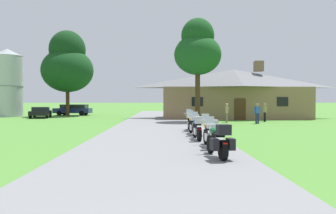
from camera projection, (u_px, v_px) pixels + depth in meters
ground_plane at (158, 130)px, 22.15m from camera, size 500.00×500.00×0.00m
asphalt_driveway at (158, 132)px, 20.15m from camera, size 6.40×80.00×0.06m
motorcycle_green_nearest_to_camera at (219, 141)px, 11.02m from camera, size 0.89×2.08×1.30m
motorcycle_orange_second_in_row at (209, 133)px, 13.59m from camera, size 0.66×2.08×1.30m
motorcycle_blue_third_in_row at (197, 128)px, 16.20m from camera, size 0.66×2.08×1.30m
motorcycle_yellow_fourth_in_row at (193, 124)px, 18.60m from camera, size 0.66×2.08×1.30m
motorcycle_black_farthest_in_row at (190, 121)px, 21.17m from camera, size 0.66×2.08×1.30m
stone_lodge at (233, 93)px, 36.49m from camera, size 15.83×6.52×6.12m
bystander_tan_shirt_near_lodge at (265, 111)px, 30.81m from camera, size 0.25×0.55×1.69m
bystander_tan_shirt_beside_signpost at (227, 112)px, 29.48m from camera, size 0.32×0.53×1.67m
bystander_blue_shirt_by_tree at (257, 112)px, 28.06m from camera, size 0.54×0.28×1.69m
tree_by_lodge_front at (198, 50)px, 30.21m from camera, size 4.16×4.16×9.17m
tree_left_far at (67, 64)px, 41.70m from camera, size 6.24×6.24×10.42m
metal_silo_distant at (8, 83)px, 40.47m from camera, size 3.47×3.47×8.02m
parked_navy_suv_far_left at (73, 109)px, 43.63m from camera, size 4.73×2.20×1.40m
parked_black_sedan_far_left at (41, 112)px, 37.54m from camera, size 2.60×4.47×1.20m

